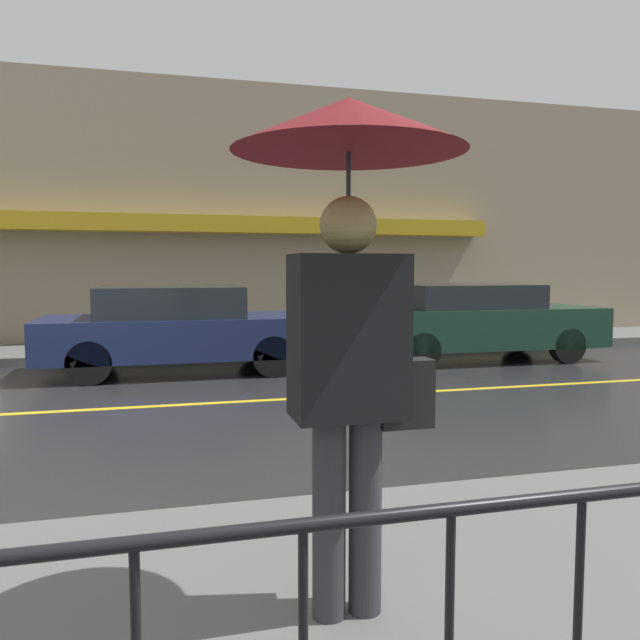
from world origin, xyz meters
name	(u,v)px	position (x,y,z in m)	size (l,w,h in m)	color
ground_plane	(71,411)	(0.00, 0.00, 0.00)	(80.00, 80.00, 0.00)	#262628
sidewalk_far	(104,352)	(0.00, 4.84, 0.07)	(28.00, 2.17, 0.15)	#60605E
lane_marking	(71,411)	(0.00, 0.00, 0.00)	(25.20, 0.12, 0.01)	gold
building_storefront	(105,213)	(0.00, 6.05, 2.82)	(28.00, 0.85, 5.68)	gray
pedestrian	(350,231)	(1.79, -5.19, 1.82)	(0.98, 0.98, 2.22)	#333338
car_navy	(179,328)	(1.34, 2.52, 0.72)	(4.31, 1.87, 1.38)	#19234C
car_dark_green	(473,321)	(6.57, 2.52, 0.72)	(4.49, 1.78, 1.38)	#193828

